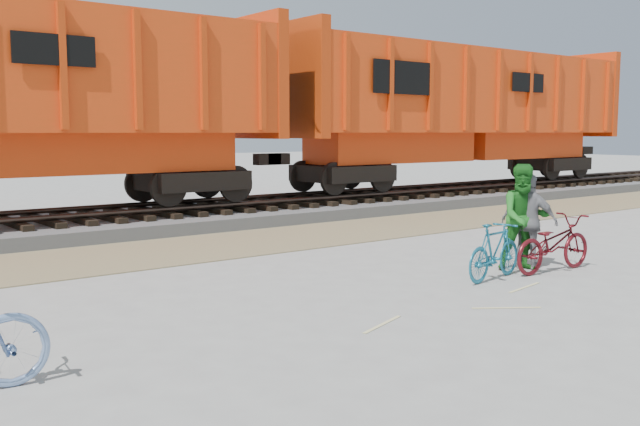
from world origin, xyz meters
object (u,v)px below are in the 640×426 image
(hopper_car_right, at_px, (461,109))
(person_woman, at_px, (529,222))
(person_man, at_px, (525,217))
(bicycle_maroon, at_px, (553,244))
(bicycle_teal, at_px, (495,251))

(hopper_car_right, bearing_deg, person_woman, -133.49)
(hopper_car_right, relative_size, person_woman, 8.88)
(person_man, bearing_deg, bicycle_maroon, -20.03)
(hopper_car_right, bearing_deg, bicycle_teal, -136.52)
(person_man, bearing_deg, hopper_car_right, 81.45)
(person_man, relative_size, person_woman, 1.11)
(person_woman, bearing_deg, bicycle_teal, 81.81)
(bicycle_maroon, bearing_deg, person_man, 37.35)
(bicycle_teal, height_order, person_woman, person_woman)
(hopper_car_right, height_order, person_man, hopper_car_right)
(bicycle_teal, height_order, person_man, person_man)
(bicycle_maroon, bearing_deg, hopper_car_right, -39.07)
(bicycle_teal, xyz_separation_m, person_man, (1.00, 0.20, 0.43))
(bicycle_teal, relative_size, person_man, 0.85)
(bicycle_maroon, xyz_separation_m, person_man, (-0.26, 0.38, 0.41))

